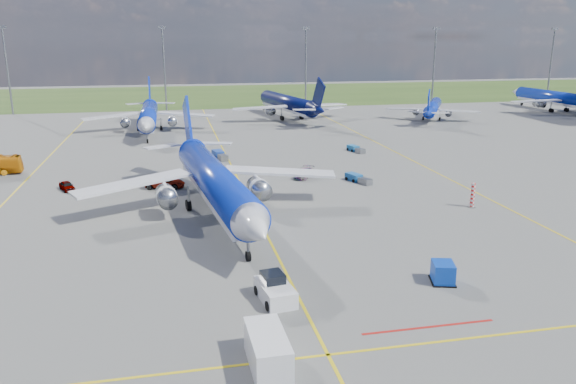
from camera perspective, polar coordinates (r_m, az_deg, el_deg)
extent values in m
plane|color=#565654|center=(55.55, -1.58, -5.54)|extent=(400.00, 400.00, 0.00)
cube|color=#2D4719|center=(202.23, -9.37, 9.65)|extent=(400.00, 80.00, 0.01)
cube|color=gold|center=(83.95, -5.28, 1.70)|extent=(0.25, 160.00, 0.02)
cube|color=gold|center=(38.01, 4.08, -16.17)|extent=(60.00, 0.25, 0.02)
cube|color=gold|center=(95.48, -24.21, 2.08)|extent=(0.25, 120.00, 0.02)
cube|color=gold|center=(101.09, 11.19, 3.84)|extent=(0.25, 120.00, 0.02)
cube|color=#A5140F|center=(42.24, 14.09, -13.17)|extent=(10.00, 0.25, 0.02)
cylinder|color=slate|center=(166.36, -26.59, 10.83)|extent=(0.50, 0.50, 22.00)
cube|color=slate|center=(166.14, -27.07, 14.70)|extent=(2.20, 0.50, 0.80)
cylinder|color=slate|center=(161.28, -12.44, 11.98)|extent=(0.50, 0.50, 22.00)
cube|color=slate|center=(161.05, -12.69, 15.99)|extent=(2.20, 0.50, 0.80)
cylinder|color=slate|center=(165.97, 1.82, 12.41)|extent=(0.50, 0.50, 22.00)
cube|color=slate|center=(165.75, 1.85, 16.31)|extent=(2.20, 0.50, 0.80)
cylinder|color=slate|center=(179.67, 14.60, 12.17)|extent=(0.50, 0.50, 22.00)
cube|color=slate|center=(179.46, 14.86, 15.77)|extent=(2.20, 0.50, 0.80)
cylinder|color=slate|center=(200.54, 25.12, 11.53)|extent=(0.50, 0.50, 22.00)
cube|color=slate|center=(200.36, 25.50, 14.74)|extent=(2.20, 0.50, 0.80)
cylinder|color=red|center=(71.16, 18.23, -0.31)|extent=(0.50, 0.50, 3.00)
cube|color=silver|center=(44.53, -1.30, -10.15)|extent=(2.86, 4.60, 1.33)
cube|color=black|center=(44.67, -1.57, -8.76)|extent=(1.89, 2.07, 0.92)
cube|color=slate|center=(46.87, -2.38, -8.93)|extent=(0.61, 2.48, 0.21)
cube|color=#0C37A8|center=(49.25, 15.47, -7.88)|extent=(2.25, 2.55, 1.73)
cube|color=silver|center=(36.26, -2.08, -15.78)|extent=(2.34, 5.14, 2.25)
imported|color=#999999|center=(80.89, -21.54, 0.58)|extent=(2.79, 3.88, 1.23)
imported|color=#999999|center=(78.28, -12.39, 0.94)|extent=(5.72, 3.49, 1.48)
imported|color=#999999|center=(82.15, 1.63, 1.95)|extent=(4.18, 5.05, 1.38)
cube|color=#195598|center=(80.89, 6.69, 1.51)|extent=(2.15, 2.78, 1.04)
cube|color=slate|center=(79.12, 7.84, 1.08)|extent=(1.76, 2.18, 0.85)
cube|color=#193B96|center=(96.87, -7.12, 3.86)|extent=(2.04, 3.03, 1.18)
cube|color=slate|center=(94.28, -6.62, 3.49)|extent=(1.69, 2.36, 0.96)
cube|color=#195F98|center=(102.31, 6.62, 4.45)|extent=(1.83, 2.63, 1.01)
cube|color=slate|center=(100.37, 7.36, 4.16)|extent=(1.52, 2.05, 0.83)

